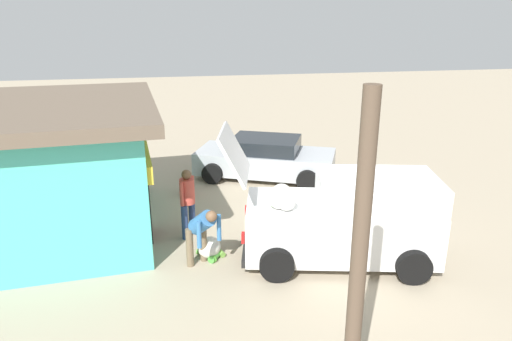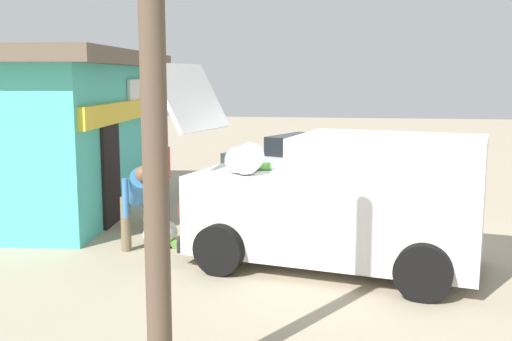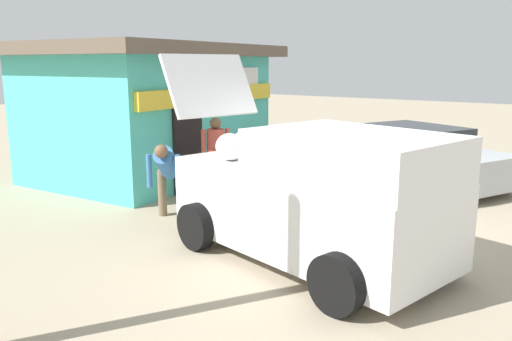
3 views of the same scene
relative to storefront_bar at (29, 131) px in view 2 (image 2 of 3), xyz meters
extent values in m
plane|color=tan|center=(-1.32, -5.98, -1.58)|extent=(60.00, 60.00, 0.00)
cube|color=#4CC6B7|center=(0.00, 0.01, -0.18)|extent=(5.27, 4.07, 2.80)
cube|color=yellow|center=(0.16, -1.87, 0.38)|extent=(4.72, 0.52, 0.36)
cube|color=black|center=(-0.74, -1.92, -0.58)|extent=(0.90, 0.14, 2.00)
cube|color=white|center=(1.25, -1.76, 0.67)|extent=(1.50, 0.19, 0.60)
cube|color=brown|center=(0.00, 0.01, 1.36)|extent=(6.04, 4.84, 0.27)
cube|color=white|center=(-2.55, -5.86, -0.85)|extent=(2.52, 4.13, 1.08)
cube|color=white|center=(-2.71, -6.57, -0.03)|extent=(2.14, 2.69, 0.56)
cube|color=black|center=(-2.96, -7.68, -0.06)|extent=(1.45, 0.40, 0.42)
cube|color=white|center=(-2.08, -3.74, 0.72)|extent=(1.63, 0.87, 0.98)
ellipsoid|color=silver|center=(-2.35, -4.66, -0.11)|extent=(0.49, 0.41, 0.41)
ellipsoid|color=silver|center=(-2.59, -4.53, -0.13)|extent=(0.45, 0.37, 0.37)
ellipsoid|color=silver|center=(-2.70, -4.66, -0.12)|extent=(0.46, 0.38, 0.38)
cylinder|color=#68A146|center=(-2.52, -4.53, -0.23)|extent=(0.23, 0.28, 0.15)
cylinder|color=#5DB445|center=(-2.23, -4.82, -0.26)|extent=(0.15, 0.28, 0.11)
cube|color=black|center=(-2.13, -3.94, -1.31)|extent=(1.62, 0.44, 0.16)
cube|color=red|center=(-2.78, -3.78, -0.80)|extent=(0.15, 0.09, 0.20)
cube|color=red|center=(-1.47, -4.08, -0.80)|extent=(0.15, 0.09, 0.20)
cylinder|color=black|center=(-3.75, -6.93, -1.24)|extent=(0.36, 0.71, 0.68)
cylinder|color=black|center=(-1.93, -7.34, -1.24)|extent=(0.36, 0.71, 0.68)
cylinder|color=black|center=(-3.18, -4.38, -1.24)|extent=(0.36, 0.71, 0.68)
cylinder|color=black|center=(-1.36, -4.78, -1.24)|extent=(0.36, 0.71, 0.68)
cube|color=#B2B7BC|center=(2.85, -5.41, -1.07)|extent=(3.35, 4.62, 0.68)
cube|color=#1E2328|center=(2.85, -5.41, -0.51)|extent=(2.26, 2.51, 0.43)
cylinder|color=black|center=(4.31, -4.47, -1.26)|extent=(0.45, 0.66, 0.63)
cylinder|color=black|center=(2.55, -3.70, -1.26)|extent=(0.45, 0.66, 0.63)
cylinder|color=black|center=(3.15, -7.13, -1.26)|extent=(0.45, 0.66, 0.63)
cylinder|color=black|center=(1.39, -6.36, -1.26)|extent=(0.45, 0.66, 0.63)
cylinder|color=navy|center=(-0.75, -2.90, -1.17)|extent=(0.15, 0.15, 0.82)
cylinder|color=navy|center=(-1.04, -2.72, -1.17)|extent=(0.15, 0.15, 0.82)
cylinder|color=#CC4C3F|center=(-0.90, -2.81, -0.47)|extent=(0.47, 0.47, 0.58)
sphere|color=brown|center=(-0.90, -2.81, -0.07)|extent=(0.22, 0.22, 0.22)
cylinder|color=#CC4C3F|center=(-0.69, -2.94, -0.45)|extent=(0.09, 0.09, 0.55)
cylinder|color=#CC4C3F|center=(-1.10, -2.68, -0.45)|extent=(0.09, 0.09, 0.55)
cylinder|color=#726047|center=(-2.12, -3.05, -1.17)|extent=(0.15, 0.15, 0.83)
cylinder|color=#726047|center=(-2.30, -2.76, -1.17)|extent=(0.15, 0.15, 0.83)
cylinder|color=#3872B2|center=(-2.41, -3.02, -0.58)|extent=(0.75, 0.63, 0.63)
sphere|color=brown|center=(-2.69, -3.19, -0.33)|extent=(0.22, 0.22, 0.22)
cylinder|color=#3872B2|center=(-2.49, -3.35, -0.68)|extent=(0.09, 0.09, 0.56)
cylinder|color=#3872B2|center=(-2.73, -2.93, -0.68)|extent=(0.09, 0.09, 0.56)
ellipsoid|color=silver|center=(-1.96, -3.18, -1.37)|extent=(0.74, 0.64, 0.41)
cylinder|color=#6FA843|center=(-1.97, -3.41, -1.52)|extent=(0.30, 0.21, 0.12)
cylinder|color=green|center=(-2.12, -3.23, -1.50)|extent=(0.31, 0.15, 0.15)
cylinder|color=#51AB42|center=(-2.16, -3.26, -1.50)|extent=(0.34, 0.29, 0.15)
cylinder|color=#5CA63B|center=(-1.87, -3.06, -1.53)|extent=(0.21, 0.31, 0.10)
cylinder|color=#BF3F33|center=(1.73, -2.88, -1.43)|extent=(0.33, 0.33, 0.30)
cylinder|color=brown|center=(-6.38, -4.58, 0.54)|extent=(0.20, 0.20, 4.25)
camera|label=1|loc=(-10.92, -2.49, 3.35)|focal=32.80mm
camera|label=2|loc=(-10.85, -6.05, 1.02)|focal=43.08mm
camera|label=3|loc=(-8.36, -9.23, 1.07)|focal=35.89mm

